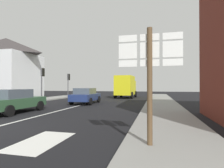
% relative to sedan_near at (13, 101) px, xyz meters
% --- Properties ---
extents(ground_plane, '(80.00, 80.00, 0.00)m').
position_rel_sedan_near_xyz_m(ground_plane, '(2.26, 6.27, -0.76)').
color(ground_plane, black).
extents(sidewalk_right, '(2.83, 44.00, 0.14)m').
position_rel_sedan_near_xyz_m(sidewalk_right, '(9.11, 4.27, -0.69)').
color(sidewalk_right, gray).
rests_on(sidewalk_right, ground).
extents(sidewalk_left, '(2.83, 44.00, 0.14)m').
position_rel_sedan_near_xyz_m(sidewalk_left, '(-4.58, 4.27, -0.69)').
color(sidewalk_left, gray).
rests_on(sidewalk_left, ground).
extents(lane_centre_stripe, '(0.16, 12.00, 0.01)m').
position_rel_sedan_near_xyz_m(lane_centre_stripe, '(2.26, 2.27, -0.75)').
color(lane_centre_stripe, silver).
rests_on(lane_centre_stripe, ground).
extents(lane_turn_arrow, '(1.20, 2.20, 0.01)m').
position_rel_sedan_near_xyz_m(lane_turn_arrow, '(5.25, -4.73, -0.75)').
color(lane_turn_arrow, silver).
rests_on(lane_turn_arrow, ground).
extents(clapboard_house_left, '(7.99, 7.61, 8.18)m').
position_rel_sedan_near_xyz_m(clapboard_house_left, '(-11.15, 11.05, 3.37)').
color(clapboard_house_left, silver).
rests_on(clapboard_house_left, ground).
extents(sedan_near, '(1.97, 4.20, 1.47)m').
position_rel_sedan_near_xyz_m(sedan_near, '(0.00, 0.00, 0.00)').
color(sedan_near, '#2D5133').
rests_on(sedan_near, ground).
extents(sedan_far, '(2.09, 4.26, 1.47)m').
position_rel_sedan_near_xyz_m(sedan_far, '(2.14, 6.64, 0.00)').
color(sedan_far, navy).
rests_on(sedan_far, ground).
extents(delivery_truck, '(2.66, 5.09, 3.05)m').
position_rel_sedan_near_xyz_m(delivery_truck, '(4.49, 15.73, 0.89)').
color(delivery_truck, yellow).
rests_on(delivery_truck, ground).
extents(route_sign_post, '(1.66, 0.14, 3.20)m').
position_rel_sedan_near_xyz_m(route_sign_post, '(8.44, -4.70, 1.24)').
color(route_sign_post, brown).
rests_on(route_sign_post, ground).
extents(traffic_light_near_left, '(0.30, 0.49, 3.62)m').
position_rel_sedan_near_xyz_m(traffic_light_near_left, '(-3.47, 8.02, 1.92)').
color(traffic_light_near_left, '#47474C').
rests_on(traffic_light_near_left, ground).
extents(traffic_light_far_left, '(0.30, 0.49, 3.39)m').
position_rel_sedan_near_xyz_m(traffic_light_far_left, '(-3.47, 14.15, 1.75)').
color(traffic_light_far_left, '#47474C').
rests_on(traffic_light_far_left, ground).
extents(traffic_light_far_right, '(0.30, 0.49, 3.70)m').
position_rel_sedan_near_xyz_m(traffic_light_far_right, '(8.00, 15.13, 1.98)').
color(traffic_light_far_right, '#47474C').
rests_on(traffic_light_far_right, ground).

